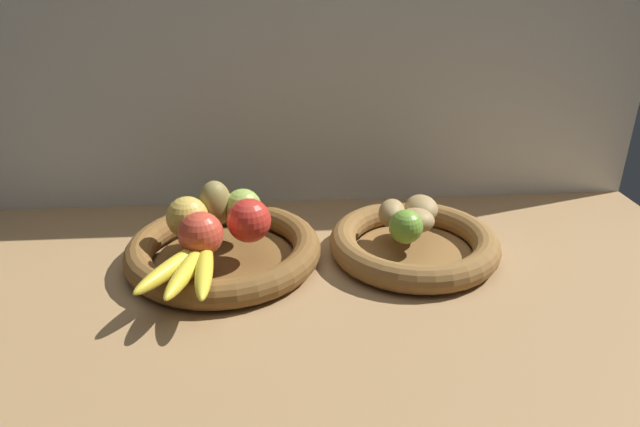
{
  "coord_description": "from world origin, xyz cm",
  "views": [
    {
      "loc": [
        -7.67,
        -87.67,
        50.44
      ],
      "look_at": [
        -0.94,
        2.28,
        8.88
      ],
      "focal_mm": 32.12,
      "sensor_mm": 36.0,
      "label": 1
    }
  ],
  "objects": [
    {
      "name": "potato_oblong",
      "position": [
        12.33,
        5.2,
        7.22
      ],
      "size": [
        6.51,
        8.11,
        4.69
      ],
      "primitive_type": "ellipsoid",
      "rotation": [
        0.0,
        0.0,
        1.3
      ],
      "color": "#A38451",
      "rests_on": "fruit_bowl_right"
    },
    {
      "name": "apple_golden_left",
      "position": [
        -23.87,
        3.26,
        8.52
      ],
      "size": [
        7.28,
        7.28,
        7.28
      ],
      "primitive_type": "sphere",
      "color": "gold",
      "rests_on": "fruit_bowl_left"
    },
    {
      "name": "lime_near",
      "position": [
        13.39,
        -1.76,
        7.79
      ],
      "size": [
        5.84,
        5.84,
        5.84
      ],
      "primitive_type": "sphere",
      "color": "#6B9E33",
      "rests_on": "fruit_bowl_right"
    },
    {
      "name": "ground_plane",
      "position": [
        0.0,
        0.0,
        -1.5
      ],
      "size": [
        140.0,
        90.0,
        3.0
      ],
      "primitive_type": "cube",
      "color": "#9E774C"
    },
    {
      "name": "potato_back",
      "position": [
        18.17,
        6.87,
        7.15
      ],
      "size": [
        6.44,
        8.16,
        4.55
      ],
      "primitive_type": "ellipsoid",
      "rotation": [
        0.0,
        0.0,
        4.65
      ],
      "color": "#A38451",
      "rests_on": "fruit_bowl_right"
    },
    {
      "name": "fruit_bowl_left",
      "position": [
        -17.96,
        2.28,
        2.26
      ],
      "size": [
        34.31,
        34.31,
        4.88
      ],
      "color": "brown",
      "rests_on": "ground_plane"
    },
    {
      "name": "pear_brown",
      "position": [
        -19.48,
        7.18,
        9.18
      ],
      "size": [
        8.26,
        8.36,
        8.61
      ],
      "primitive_type": "ellipsoid",
      "rotation": [
        0.0,
        0.0,
        5.59
      ],
      "color": "olive",
      "rests_on": "fruit_bowl_left"
    },
    {
      "name": "fruit_bowl_right",
      "position": [
        16.08,
        2.28,
        2.27
      ],
      "size": [
        30.57,
        30.57,
        4.88
      ],
      "color": "brown",
      "rests_on": "ground_plane"
    },
    {
      "name": "apple_red_right",
      "position": [
        -13.18,
        0.8,
        8.67
      ],
      "size": [
        7.6,
        7.6,
        7.6
      ],
      "primitive_type": "sphere",
      "color": "red",
      "rests_on": "fruit_bowl_left"
    },
    {
      "name": "banana_bunch_front",
      "position": [
        -22.05,
        -10.11,
        6.23
      ],
      "size": [
        12.29,
        18.78,
        2.72
      ],
      "color": "yellow",
      "rests_on": "fruit_bowl_left"
    },
    {
      "name": "potato_large",
      "position": [
        16.08,
        2.28,
        6.95
      ],
      "size": [
        7.63,
        7.1,
        4.15
      ],
      "primitive_type": "ellipsoid",
      "rotation": [
        0.0,
        0.0,
        2.96
      ],
      "color": "#A38451",
      "rests_on": "fruit_bowl_right"
    },
    {
      "name": "apple_red_front",
      "position": [
        -20.8,
        -3.64,
        8.59
      ],
      "size": [
        7.42,
        7.42,
        7.42
      ],
      "primitive_type": "sphere",
      "color": "#CC422D",
      "rests_on": "fruit_bowl_left"
    },
    {
      "name": "apple_green_back",
      "position": [
        -14.53,
        7.38,
        8.25
      ],
      "size": [
        6.76,
        6.76,
        6.76
      ],
      "primitive_type": "sphere",
      "color": "#99B74C",
      "rests_on": "fruit_bowl_left"
    },
    {
      "name": "back_wall",
      "position": [
        0.0,
        30.0,
        27.5
      ],
      "size": [
        140.0,
        3.0,
        55.0
      ],
      "color": "silver",
      "rests_on": "ground_plane"
    }
  ]
}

